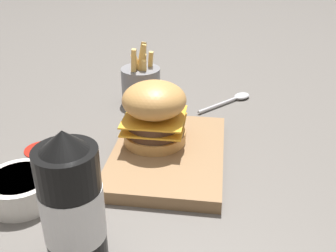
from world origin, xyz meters
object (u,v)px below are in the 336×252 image
object	(u,v)px
fries_basket	(141,84)
side_bowl	(21,188)
burger	(154,113)
ketchup_bottle	(73,207)
serving_board	(168,155)
spoon	(236,98)

from	to	relation	value
fries_basket	side_bowl	size ratio (longest dim) A/B	1.35
burger	side_bowl	world-z (taller)	burger
ketchup_bottle	fries_basket	xyz separation A→B (m)	(0.52, 0.02, -0.04)
serving_board	ketchup_bottle	distance (m)	0.28
ketchup_bottle	burger	bearing A→B (deg)	-10.18
burger	fries_basket	bearing A→B (deg)	17.66
fries_basket	spoon	bearing A→B (deg)	-79.90
ketchup_bottle	side_bowl	distance (m)	0.18
ketchup_bottle	side_bowl	bearing A→B (deg)	50.34
serving_board	side_bowl	bearing A→B (deg)	124.72
serving_board	burger	distance (m)	0.08
ketchup_bottle	side_bowl	xyz separation A→B (m)	(0.11, 0.13, -0.07)
side_bowl	serving_board	bearing A→B (deg)	-55.28
serving_board	side_bowl	size ratio (longest dim) A/B	2.59
burger	side_bowl	xyz separation A→B (m)	(-0.18, 0.18, -0.06)
ketchup_bottle	fries_basket	bearing A→B (deg)	2.28
serving_board	side_bowl	distance (m)	0.26
fries_basket	side_bowl	xyz separation A→B (m)	(-0.41, 0.11, -0.02)
burger	spoon	world-z (taller)	burger
serving_board	ketchup_bottle	bearing A→B (deg)	162.51
side_bowl	spoon	size ratio (longest dim) A/B	0.80
burger	fries_basket	size ratio (longest dim) A/B	0.79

